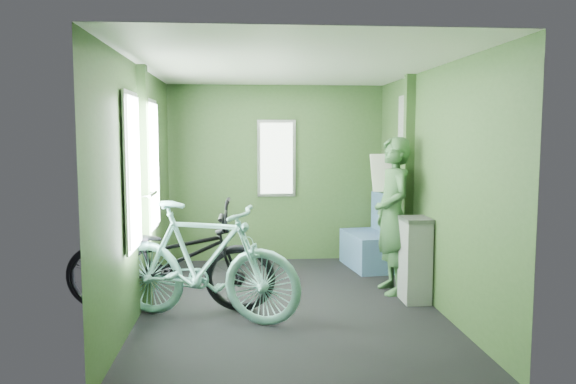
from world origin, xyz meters
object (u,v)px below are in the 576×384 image
object	(u,v)px
bench_seat	(371,246)
waste_box	(415,260)
bicycle_black	(171,313)
bicycle_mint	(204,321)
passenger	(393,215)

from	to	relation	value
bench_seat	waste_box	bearing A→B (deg)	-93.10
bicycle_black	bicycle_mint	xyz separation A→B (m)	(0.32, -0.25, 0.00)
passenger	bench_seat	size ratio (longest dim) A/B	1.77
bicycle_black	bicycle_mint	distance (m)	0.41
bicycle_black	passenger	size ratio (longest dim) A/B	1.20
waste_box	bicycle_mint	bearing A→B (deg)	-167.94
bicycle_mint	passenger	xyz separation A→B (m)	(1.92, 0.78, 0.82)
bicycle_mint	passenger	bearing A→B (deg)	-46.40
bicycle_black	passenger	bearing A→B (deg)	-72.00
bicycle_black	waste_box	distance (m)	2.42
waste_box	bench_seat	world-z (taller)	bench_seat
bicycle_mint	waste_box	world-z (taller)	waste_box
bicycle_mint	bench_seat	xyz separation A→B (m)	(1.94, 1.88, 0.27)
passenger	bench_seat	world-z (taller)	passenger
bicycle_black	bench_seat	distance (m)	2.80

